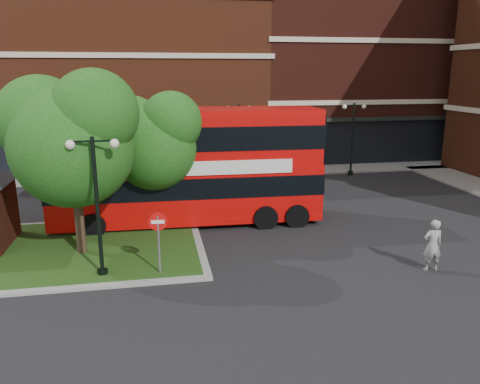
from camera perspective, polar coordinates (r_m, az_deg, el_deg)
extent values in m
plane|color=black|center=(17.57, 1.94, -9.25)|extent=(120.00, 120.00, 0.00)
cube|color=slate|center=(33.14, -4.21, 2.24)|extent=(44.00, 3.00, 0.12)
cube|color=#642C17|center=(39.95, -17.50, 13.75)|extent=(26.00, 12.00, 14.00)
cube|color=#471911|center=(43.40, 13.77, 15.33)|extent=(18.00, 12.00, 16.00)
cube|color=gray|center=(20.46, -22.65, -6.71)|extent=(12.60, 7.60, 0.12)
cube|color=#19380F|center=(20.46, -22.65, -6.68)|extent=(12.00, 7.00, 0.15)
cylinder|color=#2D2116|center=(19.13, -19.11, -1.82)|extent=(0.36, 0.36, 3.92)
sphere|color=#124913|center=(18.64, -19.71, 5.22)|extent=(4.60, 4.60, 4.60)
sphere|color=#124913|center=(19.42, -23.01, 7.98)|extent=(3.45, 3.45, 3.45)
sphere|color=#124913|center=(17.92, -17.34, 9.14)|extent=(3.22, 3.22, 3.22)
cylinder|color=#2D2116|center=(21.37, -10.15, -0.19)|extent=(0.36, 0.36, 3.47)
sphere|color=#124913|center=(20.95, -10.41, 5.39)|extent=(3.80, 3.80, 3.80)
sphere|color=#124913|center=(21.42, -13.08, 7.64)|extent=(2.85, 2.85, 2.85)
sphere|color=#124913|center=(20.44, -8.39, 8.41)|extent=(2.66, 2.66, 2.66)
cylinder|color=black|center=(16.66, -16.96, -2.08)|extent=(0.14, 0.14, 5.00)
cylinder|color=black|center=(17.45, -16.39, -9.50)|extent=(0.36, 0.36, 0.30)
cube|color=black|center=(16.17, -17.57, 5.93)|extent=(1.40, 0.06, 0.06)
sphere|color=#F2EACC|center=(16.29, -20.00, 5.43)|extent=(0.32, 0.32, 0.32)
sphere|color=#F2EACC|center=(16.12, -15.07, 5.72)|extent=(0.32, 0.32, 0.32)
cylinder|color=black|center=(31.03, -0.18, 6.03)|extent=(0.14, 0.14, 5.00)
cylinder|color=black|center=(31.47, -0.18, 1.79)|extent=(0.36, 0.36, 0.30)
cube|color=black|center=(30.78, -0.18, 10.36)|extent=(1.40, 0.06, 0.06)
sphere|color=#F2EACC|center=(30.67, -1.49, 10.15)|extent=(0.32, 0.32, 0.32)
sphere|color=#F2EACC|center=(30.92, 1.11, 10.19)|extent=(0.32, 0.32, 0.32)
cylinder|color=black|center=(33.40, 13.53, 6.23)|extent=(0.14, 0.14, 5.00)
cylinder|color=black|center=(33.80, 13.30, 2.29)|extent=(0.36, 0.36, 0.30)
cube|color=black|center=(33.16, 13.77, 10.25)|extent=(1.40, 0.06, 0.06)
sphere|color=#F2EACC|center=(32.89, 12.63, 10.11)|extent=(0.32, 0.32, 0.32)
sphere|color=#F2EACC|center=(33.46, 14.87, 10.05)|extent=(0.32, 0.32, 0.32)
cube|color=#C40907|center=(22.26, -6.39, 0.44)|extent=(12.52, 3.17, 2.38)
cube|color=#C40907|center=(21.81, -6.56, 6.50)|extent=(12.40, 3.14, 2.38)
cube|color=black|center=(21.79, -6.57, 6.81)|extent=(12.52, 3.17, 1.08)
cube|color=silver|center=(20.57, -6.29, 2.83)|extent=(9.33, 0.30, 0.62)
imported|color=gray|center=(18.40, 22.42, -6.02)|extent=(0.74, 0.51, 1.94)
imported|color=#A3A5AA|center=(31.68, -6.79, 2.76)|extent=(4.06, 1.75, 1.36)
imported|color=silver|center=(33.16, 3.24, 3.32)|extent=(4.11, 1.75, 1.32)
cylinder|color=slate|center=(16.74, -9.85, -6.56)|extent=(0.08, 0.08, 2.24)
cylinder|color=red|center=(16.43, -9.98, -3.58)|extent=(0.65, 0.11, 0.65)
cube|color=white|center=(16.43, -9.98, -3.58)|extent=(0.46, 0.08, 0.12)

